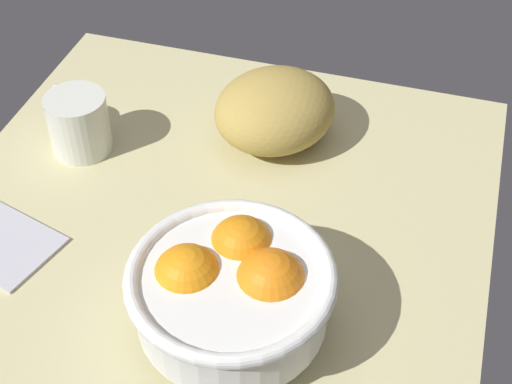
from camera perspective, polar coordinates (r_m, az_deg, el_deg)
name	(u,v)px	position (r cm, az deg, el deg)	size (l,w,h in cm)	color
ground_plane	(217,215)	(96.62, -2.95, -1.76)	(67.75, 65.23, 3.00)	#C8BF89
fruit_bowl	(232,288)	(78.67, -1.80, -7.22)	(21.64, 21.64, 10.91)	white
bread_loaf	(275,110)	(102.53, 1.42, 6.17)	(16.79, 15.17, 9.81)	#AD9044
mug	(78,122)	(104.40, -13.26, 5.13)	(10.84, 9.69, 8.31)	silver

